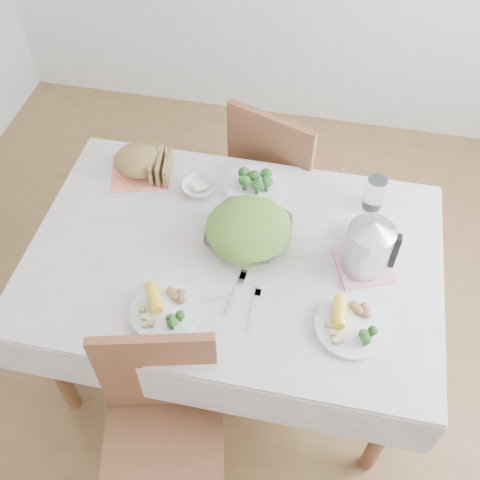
% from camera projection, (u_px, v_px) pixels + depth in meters
% --- Properties ---
extents(floor, '(3.60, 3.60, 0.00)m').
position_uv_depth(floor, '(235.00, 352.00, 2.65)').
color(floor, brown).
rests_on(floor, ground).
extents(dining_table, '(1.40, 0.90, 0.75)m').
position_uv_depth(dining_table, '(234.00, 309.00, 2.35)').
color(dining_table, brown).
rests_on(dining_table, floor).
extents(tablecloth, '(1.50, 1.00, 0.01)m').
position_uv_depth(tablecloth, '(234.00, 254.00, 2.06)').
color(tablecloth, beige).
rests_on(tablecloth, dining_table).
extents(chair_near, '(0.50, 0.50, 0.91)m').
position_uv_depth(chair_near, '(163.00, 453.00, 1.89)').
color(chair_near, brown).
rests_on(chair_near, floor).
extents(chair_far, '(0.55, 0.55, 0.95)m').
position_uv_depth(chair_far, '(287.00, 175.00, 2.73)').
color(chair_far, brown).
rests_on(chair_far, floor).
extents(salad_bowl, '(0.35, 0.35, 0.07)m').
position_uv_depth(salad_bowl, '(249.00, 234.00, 2.06)').
color(salad_bowl, white).
rests_on(salad_bowl, tablecloth).
extents(dinner_plate_left, '(0.27, 0.27, 0.02)m').
position_uv_depth(dinner_plate_left, '(165.00, 311.00, 1.88)').
color(dinner_plate_left, white).
rests_on(dinner_plate_left, tablecloth).
extents(dinner_plate_right, '(0.31, 0.31, 0.02)m').
position_uv_depth(dinner_plate_right, '(351.00, 326.00, 1.85)').
color(dinner_plate_right, white).
rests_on(dinner_plate_right, tablecloth).
extents(broccoli_plate, '(0.32, 0.32, 0.02)m').
position_uv_depth(broccoli_plate, '(254.00, 187.00, 2.25)').
color(broccoli_plate, beige).
rests_on(broccoli_plate, tablecloth).
extents(napkin, '(0.29, 0.29, 0.00)m').
position_uv_depth(napkin, '(140.00, 171.00, 2.32)').
color(napkin, '#FF7E5C').
rests_on(napkin, tablecloth).
extents(bread_loaf, '(0.20, 0.19, 0.11)m').
position_uv_depth(bread_loaf, '(138.00, 161.00, 2.28)').
color(bread_loaf, brown).
rests_on(bread_loaf, napkin).
extents(fruit_bowl, '(0.17, 0.17, 0.04)m').
position_uv_depth(fruit_bowl, '(198.00, 188.00, 2.23)').
color(fruit_bowl, white).
rests_on(fruit_bowl, tablecloth).
extents(yellow_mug, '(0.12, 0.12, 0.08)m').
position_uv_depth(yellow_mug, '(368.00, 231.00, 2.07)').
color(yellow_mug, yellow).
rests_on(yellow_mug, tablecloth).
extents(glass_tumbler, '(0.10, 0.10, 0.14)m').
position_uv_depth(glass_tumbler, '(374.00, 194.00, 2.15)').
color(glass_tumbler, white).
rests_on(glass_tumbler, tablecloth).
extents(pink_tray, '(0.25, 0.25, 0.02)m').
position_uv_depth(pink_tray, '(363.00, 265.00, 2.01)').
color(pink_tray, pink).
rests_on(pink_tray, tablecloth).
extents(electric_kettle, '(0.18, 0.18, 0.23)m').
position_uv_depth(electric_kettle, '(369.00, 245.00, 1.92)').
color(electric_kettle, '#B2B5BA').
rests_on(electric_kettle, pink_tray).
extents(fork_left, '(0.04, 0.19, 0.00)m').
position_uv_depth(fork_left, '(236.00, 294.00, 1.94)').
color(fork_left, silver).
rests_on(fork_left, tablecloth).
extents(fork_right, '(0.02, 0.18, 0.00)m').
position_uv_depth(fork_right, '(254.00, 311.00, 1.89)').
color(fork_right, silver).
rests_on(fork_right, tablecloth).
extents(knife, '(0.18, 0.08, 0.00)m').
position_uv_depth(knife, '(207.00, 300.00, 1.92)').
color(knife, silver).
rests_on(knife, tablecloth).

